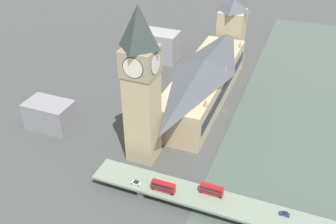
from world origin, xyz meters
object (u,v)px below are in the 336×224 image
parliament_hall (205,80)px  car_southbound_lead (136,183)px  road_bridge (268,217)px  car_northbound_lead (285,214)px  double_decker_bus_mid (163,186)px  double_decker_bus_lead (211,190)px  victoria_tower (231,30)px  clock_tower (141,84)px

parliament_hall → car_southbound_lead: bearing=87.3°
road_bridge → parliament_hall: bearing=-58.0°
car_northbound_lead → road_bridge: bearing=23.2°
double_decker_bus_mid → road_bridge: bearing=-176.1°
double_decker_bus_lead → car_northbound_lead: 31.17m
parliament_hall → victoria_tower: size_ratio=2.14×
double_decker_bus_lead → car_northbound_lead: bearing=179.2°
car_northbound_lead → car_southbound_lead: car_northbound_lead is taller
victoria_tower → double_decker_bus_lead: (-28.75, 150.09, -15.02)m
victoria_tower → double_decker_bus_mid: size_ratio=4.58×
double_decker_bus_lead → double_decker_bus_mid: size_ratio=0.96×
double_decker_bus_mid → car_northbound_lead: double_decker_bus_mid is taller
parliament_hall → road_bridge: 102.24m
road_bridge → car_southbound_lead: size_ratio=36.16×
victoria_tower → car_northbound_lead: (-59.86, 150.51, -16.86)m
road_bridge → double_decker_bus_mid: double_decker_bus_mid is taller
clock_tower → double_decker_bus_mid: size_ratio=7.21×
clock_tower → car_southbound_lead: 44.55m
car_southbound_lead → clock_tower: bearing=-73.0°
victoria_tower → road_bridge: bearing=109.4°
clock_tower → car_southbound_lead: size_ratio=17.92×
double_decker_bus_lead → car_northbound_lead: (-31.12, 0.42, -1.84)m
double_decker_bus_mid → car_southbound_lead: bearing=2.1°
parliament_hall → clock_tower: clock_tower is taller
parliament_hall → car_northbound_lead: parliament_hall is taller
victoria_tower → double_decker_bus_lead: victoria_tower is taller
double_decker_bus_mid → car_northbound_lead: bearing=-173.8°
clock_tower → double_decker_bus_lead: clock_tower is taller
road_bridge → clock_tower: bearing=-18.4°
victoria_tower → double_decker_bus_lead: bearing=100.8°
parliament_hall → victoria_tower: bearing=-90.0°
double_decker_bus_mid → car_southbound_lead: 13.14m
parliament_hall → clock_tower: size_ratio=1.36×
parliament_hall → victoria_tower: 67.29m
parliament_hall → clock_tower: 71.11m
car_southbound_lead → car_northbound_lead: bearing=-174.6°
double_decker_bus_mid → car_northbound_lead: 51.44m
clock_tower → road_bridge: (-65.94, 21.91, -37.47)m
victoria_tower → double_decker_bus_mid: 157.03m
double_decker_bus_mid → car_southbound_lead: double_decker_bus_mid is taller
parliament_hall → clock_tower: bearing=79.4°
parliament_hall → victoria_tower: victoria_tower is taller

